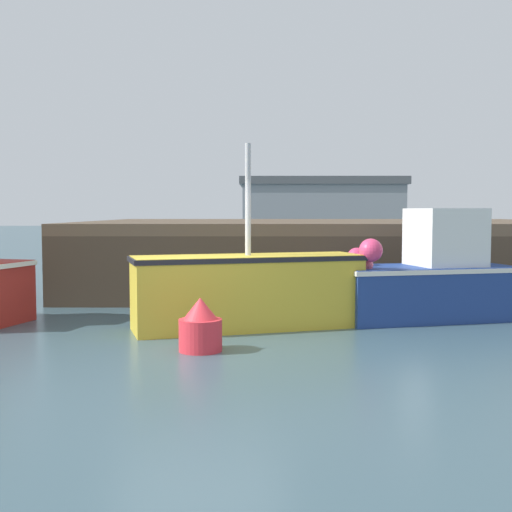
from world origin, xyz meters
name	(u,v)px	position (x,y,z in m)	size (l,w,h in m)	color
ground	(197,350)	(0.00, 0.00, -0.05)	(120.00, 160.00, 0.10)	#38515B
pier	(328,231)	(2.66, 7.67, 1.44)	(12.41, 8.81, 1.71)	brown
fishing_boat_near_right	(248,289)	(0.71, 1.52, 0.66)	(4.03, 2.19, 3.08)	gold
fishing_boat_mid	(427,278)	(3.93, 2.51, 0.75)	(3.48, 2.18, 2.01)	navy
rowboat	(422,309)	(3.92, 2.76, 0.15)	(1.89, 0.61, 0.34)	white
warehouse	(320,209)	(4.89, 35.60, 2.11)	(10.77, 7.13, 4.18)	gray
mooring_buoy_foreground	(200,327)	(0.08, -0.30, 0.34)	(0.61, 0.61, 0.76)	red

